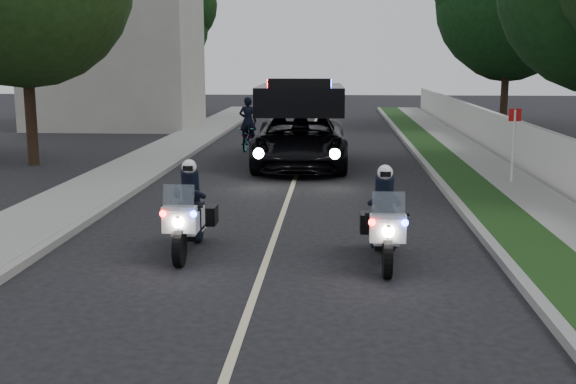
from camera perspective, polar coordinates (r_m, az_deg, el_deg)
name	(u,v)px	position (r m, az deg, el deg)	size (l,w,h in m)	color
ground	(251,304)	(10.32, -3.00, -9.00)	(120.00, 120.00, 0.00)	black
curb_right	(440,183)	(20.15, 12.15, 0.73)	(0.20, 60.00, 0.15)	gray
grass_verge	(466,183)	(20.26, 14.11, 0.71)	(1.20, 60.00, 0.16)	#193814
sidewalk_right	(513,184)	(20.53, 17.68, 0.66)	(1.40, 60.00, 0.16)	gray
property_wall	(552,160)	(20.69, 20.48, 2.44)	(0.22, 60.00, 1.50)	beige
curb_left	(151,179)	(20.63, -11.01, 1.00)	(0.20, 60.00, 0.15)	gray
sidewalk_left	(113,179)	(20.94, -13.92, 1.04)	(2.00, 60.00, 0.16)	gray
building_far	(115,58)	(37.36, -13.74, 10.43)	(8.00, 6.00, 7.00)	#A8A396
lane_marking	(293,184)	(19.99, 0.43, 0.69)	(0.12, 50.00, 0.01)	#BFB78C
police_moto_left	(190,253)	(13.04, -7.92, -4.88)	(0.70, 2.01, 1.71)	silver
police_moto_right	(383,263)	(12.41, 7.69, -5.67)	(0.70, 2.00, 1.70)	silver
police_suv	(300,167)	(23.17, 0.98, 2.06)	(2.94, 6.36, 3.09)	black
bicycle	(248,150)	(27.40, -3.23, 3.39)	(0.60, 1.71, 0.89)	black
cyclist	(248,150)	(27.40, -3.23, 3.39)	(0.67, 0.44, 1.85)	black
sign_post	(511,187)	(20.36, 17.51, 0.36)	(0.35, 0.35, 2.22)	#AE0C25
tree_right_d	(502,130)	(36.68, 16.89, 4.80)	(7.04, 7.04, 11.74)	#123813
tree_right_e	(503,124)	(40.30, 16.92, 5.29)	(6.30, 6.30, 10.49)	#113310
tree_left_near	(34,165)	(25.05, -19.77, 2.08)	(7.04, 7.04, 11.73)	#203F15
tree_left_far	(157,119)	(42.67, -10.50, 5.84)	(6.35, 6.35, 10.59)	#123310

